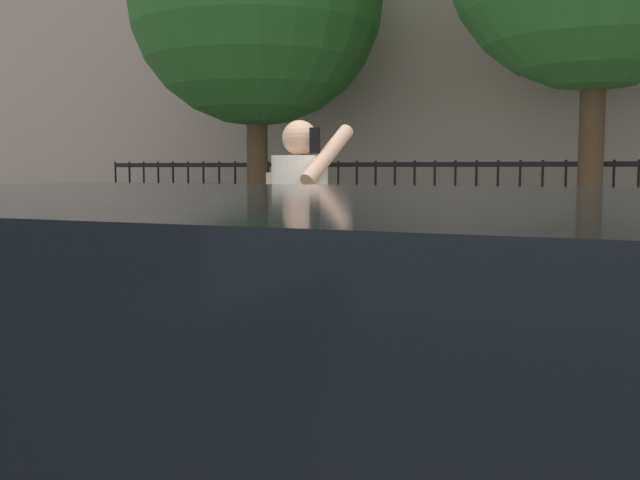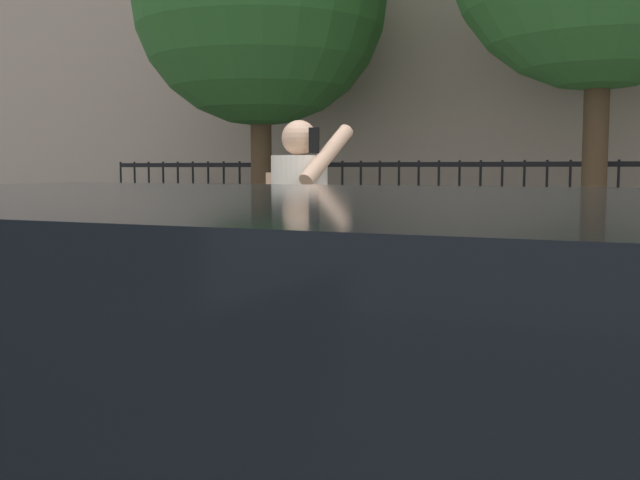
% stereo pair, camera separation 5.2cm
% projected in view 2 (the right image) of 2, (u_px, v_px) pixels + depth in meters
% --- Properties ---
extents(sidewalk, '(28.00, 4.40, 0.15)m').
position_uv_depth(sidewalk, '(451.00, 365.00, 5.49)').
color(sidewalk, gray).
rests_on(sidewalk, ground).
extents(iron_fence, '(12.03, 0.04, 1.60)m').
position_uv_depth(iron_fence, '(535.00, 210.00, 8.75)').
color(iron_fence, black).
rests_on(iron_fence, ground).
extents(pedestrian_on_phone, '(0.69, 0.49, 1.64)m').
position_uv_depth(pedestrian_on_phone, '(296.00, 235.00, 4.58)').
color(pedestrian_on_phone, tan).
rests_on(pedestrian_on_phone, sidewalk).
extents(street_bench, '(1.60, 0.45, 0.95)m').
position_uv_depth(street_bench, '(113.00, 243.00, 8.60)').
color(street_bench, brown).
rests_on(street_bench, sidewalk).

